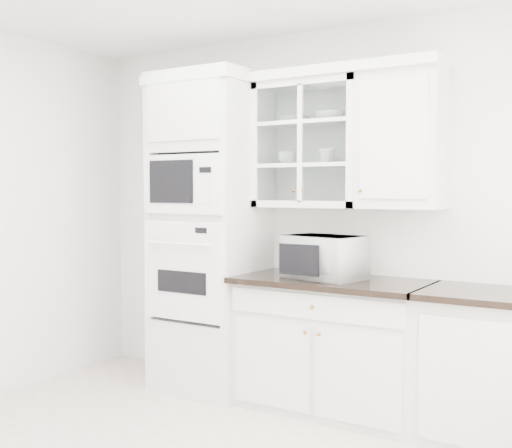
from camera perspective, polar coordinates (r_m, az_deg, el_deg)
The scene contains 12 objects.
room_shell at distance 3.67m, azimuth -3.85°, elevation 7.01°, with size 4.00×3.50×2.70m.
oven_column at distance 4.91m, azimuth -4.15°, elevation -0.76°, with size 0.76×0.68×2.40m.
base_cabinet_run at distance 4.52m, azimuth 6.89°, elevation -10.56°, with size 1.32×0.67×0.92m.
extra_base_cabinet at distance 4.21m, azimuth 19.57°, elevation -11.75°, with size 0.72×0.67×0.92m.
upper_cabinet_glass at distance 4.64m, azimuth 4.91°, elevation 7.05°, with size 0.80×0.33×0.90m.
upper_cabinet_solid at distance 4.37m, azimuth 12.86°, elevation 7.23°, with size 0.55×0.33×0.90m, color silver.
crown_molding at distance 4.73m, azimuth 3.64°, elevation 12.91°, with size 2.14×0.38×0.07m, color silver.
countertop_microwave at distance 4.42m, azimuth 6.19°, elevation -2.92°, with size 0.51×0.42×0.29m, color white.
bowl_a at distance 4.72m, azimuth 3.49°, elevation 9.24°, with size 0.20×0.20×0.05m, color white.
bowl_b at distance 4.59m, azimuth 6.56°, elevation 9.50°, with size 0.20×0.20×0.06m, color white.
cup_a at distance 4.71m, azimuth 2.70°, elevation 5.86°, with size 0.12×0.12×0.09m, color white.
cup_b at distance 4.56m, azimuth 6.28°, elevation 6.02°, with size 0.11×0.11×0.11m, color white.
Camera 1 is at (2.15, -2.53, 1.53)m, focal length 45.00 mm.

